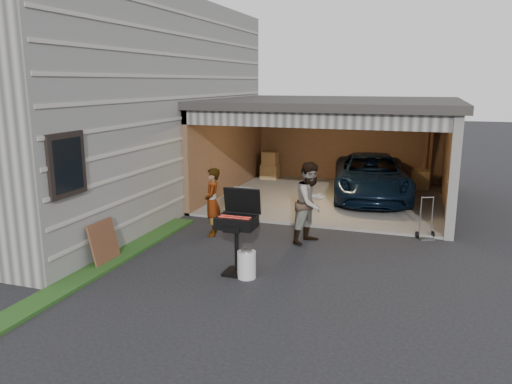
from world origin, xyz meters
TOP-DOWN VIEW (x-y plane):
  - ground at (0.00, 0.00)m, footprint 80.00×80.00m
  - house at (-6.00, 4.00)m, footprint 7.00×11.00m
  - groundcover_strip at (-2.25, -1.00)m, footprint 0.50×8.00m
  - garage at (0.76, 6.79)m, footprint 6.80×6.30m
  - minivan at (1.84, 6.90)m, footprint 2.78×4.80m
  - woman at (-1.13, 2.20)m, footprint 0.53×0.64m
  - man at (1.06, 2.40)m, footprint 0.95×1.04m
  - bbq_grill at (0.22, 0.24)m, footprint 0.68×0.60m
  - propane_tank at (0.45, 0.08)m, footprint 0.35×0.35m
  - plywood_panel at (-2.34, -0.11)m, footprint 0.21×0.74m
  - hand_truck at (3.42, 3.46)m, footprint 0.43×0.39m

SIDE VIEW (x-z plane):
  - ground at x=0.00m, z-range 0.00..0.00m
  - groundcover_strip at x=-2.25m, z-range 0.00..0.06m
  - hand_truck at x=3.42m, z-range -0.29..0.66m
  - propane_tank at x=0.45m, z-range 0.00..0.49m
  - plywood_panel at x=-2.34m, z-range 0.00..0.82m
  - minivan at x=1.84m, z-range 0.00..1.26m
  - woman at x=-1.13m, z-range 0.00..1.52m
  - man at x=1.06m, z-range 0.00..1.74m
  - bbq_grill at x=0.22m, z-range 0.14..1.66m
  - garage at x=0.76m, z-range 0.42..3.32m
  - house at x=-6.00m, z-range 0.00..5.50m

